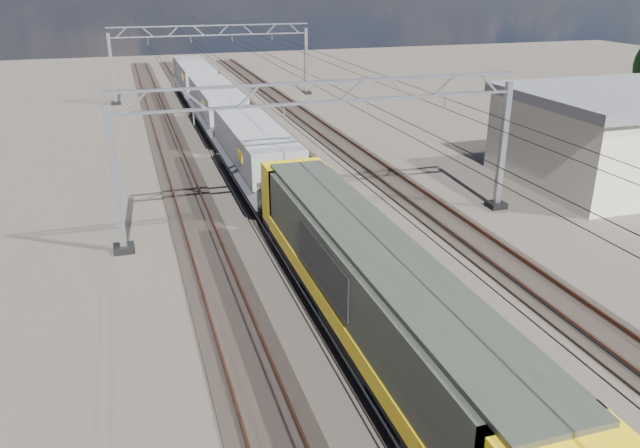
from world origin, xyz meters
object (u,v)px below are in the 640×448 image
object	(u,v)px
catenary_gantry_far	(213,59)
locomotive	(373,289)
hopper_wagon_lead	(255,151)
hopper_wagon_third	(194,78)
hopper_wagon_mid	(217,105)
catenary_gantry_mid	(327,150)

from	to	relation	value
catenary_gantry_far	locomotive	size ratio (longest dim) A/B	0.94
hopper_wagon_lead	hopper_wagon_third	world-z (taller)	same
catenary_gantry_far	hopper_wagon_mid	bearing A→B (deg)	-97.64
catenary_gantry_mid	hopper_wagon_mid	xyz separation A→B (m)	(-2.00, 21.08, -1.67)
hopper_wagon_mid	catenary_gantry_mid	bearing A→B (deg)	-84.58
locomotive	hopper_wagon_mid	world-z (taller)	locomotive
hopper_wagon_third	locomotive	bearing A→B (deg)	-90.00
hopper_wagon_third	catenary_gantry_mid	bearing A→B (deg)	-86.75
catenary_gantry_far	locomotive	distance (m)	46.89
catenary_gantry_far	hopper_wagon_third	xyz separation A→B (m)	(-2.00, -0.72, -1.67)
catenary_gantry_far	hopper_wagon_mid	distance (m)	15.15
catenary_gantry_mid	hopper_wagon_mid	world-z (taller)	catenary_gantry_mid
hopper_wagon_mid	hopper_wagon_third	size ratio (longest dim) A/B	1.00
catenary_gantry_mid	locomotive	distance (m)	11.11
catenary_gantry_mid	hopper_wagon_lead	xyz separation A→B (m)	(-2.00, 6.88, -1.67)
hopper_wagon_mid	hopper_wagon_third	xyz separation A→B (m)	(0.00, 14.20, 0.00)
hopper_wagon_mid	catenary_gantry_far	bearing A→B (deg)	82.36
catenary_gantry_far	hopper_wagon_lead	xyz separation A→B (m)	(-2.00, -29.12, -1.67)
catenary_gantry_far	hopper_wagon_mid	xyz separation A→B (m)	(-2.00, -14.92, -1.67)
locomotive	hopper_wagon_lead	bearing A→B (deg)	90.00
locomotive	hopper_wagon_third	bearing A→B (deg)	90.00
hopper_wagon_mid	hopper_wagon_third	world-z (taller)	same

